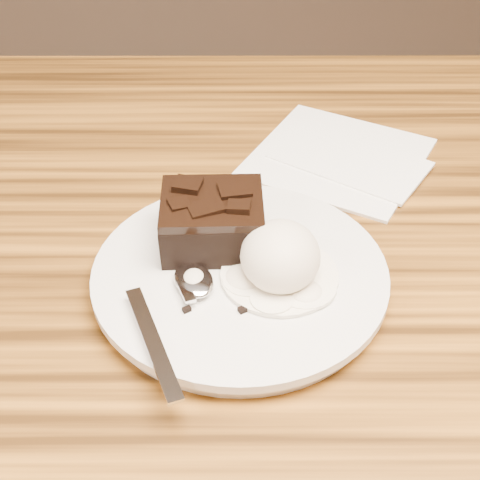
{
  "coord_description": "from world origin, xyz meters",
  "views": [
    {
      "loc": [
        -0.05,
        -0.43,
        1.13
      ],
      "look_at": [
        -0.05,
        -0.02,
        0.79
      ],
      "focal_mm": 52.28,
      "sensor_mm": 36.0,
      "label": 1
    }
  ],
  "objects_px": {
    "plate": "(240,279)",
    "brownie": "(212,224)",
    "ice_cream_scoop": "(280,256)",
    "spoon": "(194,282)",
    "napkin": "(338,156)"
  },
  "relations": [
    {
      "from": "ice_cream_scoop",
      "to": "spoon",
      "type": "relative_size",
      "value": 0.39
    },
    {
      "from": "ice_cream_scoop",
      "to": "napkin",
      "type": "distance_m",
      "value": 0.21
    },
    {
      "from": "plate",
      "to": "ice_cream_scoop",
      "type": "relative_size",
      "value": 3.58
    },
    {
      "from": "brownie",
      "to": "napkin",
      "type": "height_order",
      "value": "brownie"
    },
    {
      "from": "spoon",
      "to": "napkin",
      "type": "bearing_deg",
      "value": 36.18
    },
    {
      "from": "ice_cream_scoop",
      "to": "napkin",
      "type": "bearing_deg",
      "value": 70.89
    },
    {
      "from": "brownie",
      "to": "spoon",
      "type": "bearing_deg",
      "value": -103.7
    },
    {
      "from": "brownie",
      "to": "ice_cream_scoop",
      "type": "xyz_separation_m",
      "value": [
        0.05,
        -0.04,
        0.0
      ]
    },
    {
      "from": "plate",
      "to": "brownie",
      "type": "distance_m",
      "value": 0.05
    },
    {
      "from": "ice_cream_scoop",
      "to": "spoon",
      "type": "distance_m",
      "value": 0.07
    },
    {
      "from": "ice_cream_scoop",
      "to": "spoon",
      "type": "bearing_deg",
      "value": -171.19
    },
    {
      "from": "plate",
      "to": "brownie",
      "type": "xyz_separation_m",
      "value": [
        -0.02,
        0.03,
        0.03
      ]
    },
    {
      "from": "plate",
      "to": "ice_cream_scoop",
      "type": "bearing_deg",
      "value": -16.37
    },
    {
      "from": "brownie",
      "to": "spoon",
      "type": "distance_m",
      "value": 0.06
    },
    {
      "from": "plate",
      "to": "brownie",
      "type": "height_order",
      "value": "brownie"
    }
  ]
}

